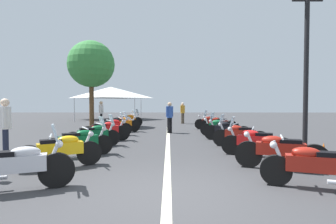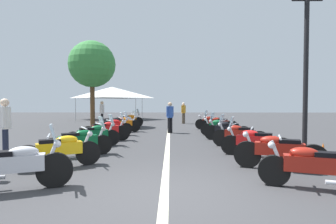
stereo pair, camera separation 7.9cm
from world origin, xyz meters
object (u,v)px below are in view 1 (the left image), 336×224
Objects in this scene: motorcycle_left_row_1 at (61,150)px; traffic_cone_0 at (97,128)px; motorcycle_right_row_5 at (220,127)px; bystander_2 at (183,111)px; motorcycle_right_row_2 at (255,141)px; bystander_0 at (5,123)px; motorcycle_left_row_5 at (112,127)px; motorcycle_right_row_3 at (239,135)px; motorcycle_right_row_0 at (315,166)px; bystander_3 at (101,111)px; motorcycle_left_row_2 at (80,141)px; motorcycle_right_row_1 at (280,151)px; traffic_cone_1 at (324,155)px; motorcycle_right_row_4 at (227,130)px; motorcycle_left_row_0 at (16,166)px; motorcycle_left_row_8 at (128,120)px; roadside_tree_0 at (91,64)px; motorcycle_left_row_4 at (106,130)px; motorcycle_right_row_7 at (211,122)px; motorcycle_left_row_3 at (94,135)px; bystander_1 at (170,115)px; event_tent at (111,92)px; motorcycle_right_row_6 at (218,124)px; street_lamp_twin_globe at (307,43)px; motorcycle_left_row_7 at (124,122)px; motorcycle_left_row_6 at (121,124)px.

traffic_cone_0 is at bearing 69.19° from motorcycle_left_row_1.
motorcycle_right_row_5 is 8.00m from bystander_2.
bystander_0 reaches higher than motorcycle_right_row_2.
motorcycle_right_row_3 is at bearing -55.99° from motorcycle_left_row_5.
bystander_3 is at bearing -41.61° from motorcycle_right_row_0.
motorcycle_left_row_2 is 0.90× the size of motorcycle_right_row_1.
motorcycle_right_row_4 is at bearing 17.87° from traffic_cone_1.
motorcycle_left_row_0 reaches higher than motorcycle_right_row_4.
motorcycle_left_row_8 is 0.33× the size of roadside_tree_0.
motorcycle_left_row_4 reaches higher than motorcycle_left_row_5.
motorcycle_left_row_1 reaches higher than traffic_cone_0.
motorcycle_right_row_7 is (4.74, -0.06, -0.02)m from motorcycle_right_row_4.
motorcycle_left_row_3 is 1.10× the size of bystander_1.
motorcycle_left_row_0 is 21.65m from event_tent.
motorcycle_left_row_3 is at bearing 111.05° from bystander_2.
bystander_0 reaches higher than bystander_1.
motorcycle_right_row_4 is 0.32× the size of event_tent.
motorcycle_right_row_6 is 0.40× the size of street_lamp_twin_globe.
motorcycle_left_row_3 is 16.84m from event_tent.
bystander_1 is (6.32, -2.74, 0.51)m from motorcycle_left_row_2.
street_lamp_twin_globe is 9.20m from bystander_0.
motorcycle_left_row_8 is 4.70m from roadside_tree_0.
motorcycle_right_row_4 is 7.01m from traffic_cone_0.
motorcycle_right_row_4 is at bearing 29.76° from motorcycle_left_row_0.
motorcycle_right_row_6 reaches higher than traffic_cone_1.
motorcycle_left_row_7 is (11.26, -0.09, -0.02)m from motorcycle_left_row_0.
bystander_3 reaches higher than motorcycle_left_row_4.
bystander_1 is (6.27, 4.09, -2.44)m from street_lamp_twin_globe.
event_tent is (10.06, 8.24, 2.19)m from motorcycle_right_row_7.
motorcycle_left_row_5 is 5.73m from motorcycle_right_row_6.
motorcycle_left_row_8 reaches higher than motorcycle_right_row_5.
motorcycle_left_row_5 is at bearing 24.85° from motorcycle_right_row_5.
motorcycle_right_row_2 reaches higher than traffic_cone_0.
motorcycle_left_row_2 is 6.77m from traffic_cone_1.
motorcycle_left_row_5 is 5.50m from motorcycle_right_row_4.
motorcycle_right_row_1 is 21.57m from event_tent.
bystander_2 is (15.98, -3.88, 0.49)m from motorcycle_left_row_0.
motorcycle_left_row_3 is 5.40m from bystander_1.
traffic_cone_1 is at bearing -82.93° from motorcycle_left_row_8.
bystander_3 is at bearing 39.88° from street_lamp_twin_globe.
motorcycle_right_row_6 is 3.30× the size of traffic_cone_0.
motorcycle_left_row_7 is 6.07m from bystander_2.
event_tent is (14.80, 8.18, 2.18)m from motorcycle_right_row_4.
bystander_0 is at bearing 172.69° from traffic_cone_0.
traffic_cone_0 is at bearing 36.05° from motorcycle_right_row_7.
motorcycle_right_row_2 is 3.23× the size of traffic_cone_1.
motorcycle_right_row_2 is at bearing -67.30° from motorcycle_right_row_1.
motorcycle_left_row_6 is at bearing 40.19° from traffic_cone_1.
motorcycle_left_row_1 is at bearing -167.22° from roadside_tree_0.
street_lamp_twin_globe is (-6.56, -1.45, 2.94)m from motorcycle_right_row_6.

